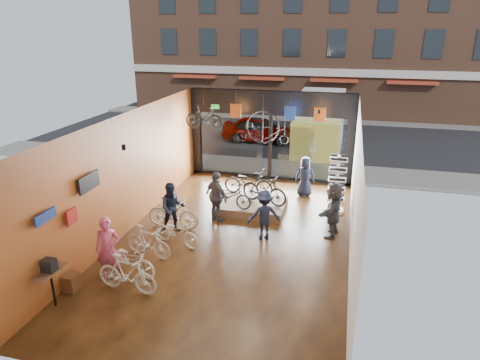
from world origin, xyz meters
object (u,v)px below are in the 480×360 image
(street_car, at_px, (259,129))
(display_bike_left, at_px, (230,196))
(customer_0, at_px, (108,249))
(customer_5, at_px, (333,210))
(display_platform, at_px, (252,206))
(display_bike_mid, at_px, (264,189))
(customer_1, at_px, (173,208))
(display_bike_right, at_px, (248,182))
(box_truck, at_px, (319,124))
(customer_4, at_px, (305,177))
(floor_bike_5, at_px, (173,213))
(floor_bike_3, at_px, (148,242))
(sunglasses_rack, at_px, (337,184))
(floor_bike_2, at_px, (130,259))
(customer_2, at_px, (217,197))
(customer_3, at_px, (264,215))
(penny_farthing, at_px, (270,129))
(floor_bike_1, at_px, (127,274))
(floor_bike_4, at_px, (177,232))
(hung_bike, at_px, (204,117))

(street_car, relative_size, display_bike_left, 2.59)
(customer_0, relative_size, customer_5, 0.99)
(display_platform, bearing_deg, display_bike_mid, 2.18)
(customer_1, bearing_deg, display_bike_right, 32.33)
(box_truck, bearing_deg, customer_4, -89.82)
(floor_bike_5, xyz_separation_m, display_bike_mid, (2.62, 2.07, 0.31))
(floor_bike_3, bearing_deg, display_platform, -16.04)
(floor_bike_5, xyz_separation_m, sunglasses_rack, (5.11, 2.64, 0.52))
(floor_bike_2, xyz_separation_m, display_platform, (2.21, 4.92, -0.29))
(customer_2, height_order, sunglasses_rack, sunglasses_rack)
(customer_3, distance_m, sunglasses_rack, 3.36)
(penny_farthing, bearing_deg, floor_bike_1, -104.55)
(street_car, bearing_deg, floor_bike_1, 179.48)
(floor_bike_3, bearing_deg, floor_bike_1, -158.81)
(box_truck, height_order, customer_3, box_truck)
(customer_1, height_order, customer_5, customer_5)
(floor_bike_4, bearing_deg, customer_4, -16.72)
(hung_bike, bearing_deg, display_bike_left, -140.34)
(floor_bike_4, xyz_separation_m, customer_5, (4.53, 1.79, 0.46))
(floor_bike_2, height_order, display_bike_left, display_bike_left)
(floor_bike_5, xyz_separation_m, display_bike_left, (1.52, 1.46, 0.19))
(customer_0, distance_m, customer_4, 8.38)
(floor_bike_4, bearing_deg, box_truck, 1.08)
(floor_bike_3, xyz_separation_m, hung_bike, (-0.20, 5.79, 2.45))
(street_car, height_order, display_platform, street_car)
(floor_bike_1, xyz_separation_m, display_bike_mid, (2.34, 5.71, 0.34))
(floor_bike_5, relative_size, customer_4, 1.13)
(street_car, bearing_deg, customer_0, 176.79)
(box_truck, height_order, floor_bike_3, box_truck)
(floor_bike_1, bearing_deg, display_bike_mid, -17.43)
(display_platform, bearing_deg, customer_4, 48.41)
(customer_3, height_order, customer_5, customer_5)
(customer_3, relative_size, customer_5, 0.91)
(display_bike_right, xyz_separation_m, customer_3, (1.15, -2.77, 0.02))
(hung_bike, bearing_deg, floor_bike_1, -171.96)
(floor_bike_5, height_order, customer_2, customer_2)
(street_car, xyz_separation_m, floor_bike_5, (-0.42, -11.67, -0.18))
(box_truck, relative_size, customer_5, 4.07)
(display_bike_mid, bearing_deg, hung_bike, 77.04)
(customer_3, bearing_deg, penny_farthing, -106.22)
(display_platform, height_order, customer_1, customer_1)
(street_car, distance_m, display_bike_left, 10.27)
(display_bike_left, height_order, sunglasses_rack, sunglasses_rack)
(box_truck, bearing_deg, floor_bike_1, -103.99)
(floor_bike_4, height_order, display_bike_left, display_bike_left)
(floor_bike_1, relative_size, penny_farthing, 1.01)
(display_bike_left, distance_m, customer_5, 3.65)
(floor_bike_3, bearing_deg, customer_1, 9.52)
(floor_bike_3, bearing_deg, street_car, 10.79)
(display_bike_mid, relative_size, customer_3, 1.12)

